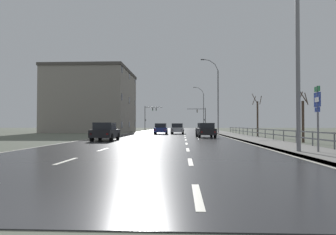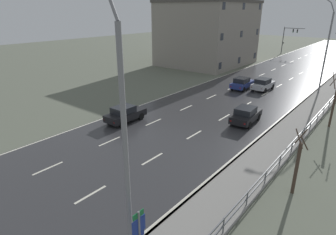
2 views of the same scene
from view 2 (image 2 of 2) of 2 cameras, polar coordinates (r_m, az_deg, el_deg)
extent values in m
cube|color=#5B6051|center=(46.64, 19.84, 7.07)|extent=(160.00, 160.00, 0.12)
cube|color=#303033|center=(57.91, 23.96, 9.09)|extent=(14.00, 120.00, 0.02)
cube|color=beige|center=(21.17, -22.96, -9.37)|extent=(0.16, 2.20, 0.01)
cube|color=beige|center=(23.73, -11.63, -4.70)|extent=(0.16, 2.20, 0.01)
cube|color=beige|center=(27.14, -2.93, -0.94)|extent=(0.16, 2.20, 0.01)
cube|color=beige|center=(31.12, 3.67, 1.95)|extent=(0.16, 2.20, 0.01)
cube|color=beige|center=(35.47, 8.74, 4.14)|extent=(0.16, 2.20, 0.01)
cube|color=beige|center=(40.08, 12.68, 5.82)|extent=(0.16, 2.20, 0.01)
cube|color=beige|center=(44.87, 15.82, 7.12)|extent=(0.16, 2.20, 0.01)
cube|color=beige|center=(49.78, 18.35, 8.16)|extent=(0.16, 2.20, 0.01)
cube|color=beige|center=(54.78, 20.44, 9.00)|extent=(0.16, 2.20, 0.01)
cube|color=beige|center=(59.86, 22.18, 9.69)|extent=(0.16, 2.20, 0.01)
cube|color=beige|center=(64.98, 23.65, 10.26)|extent=(0.16, 2.20, 0.01)
cube|color=beige|center=(70.15, 24.92, 10.74)|extent=(0.16, 2.20, 0.01)
cube|color=beige|center=(75.35, 26.01, 11.15)|extent=(0.16, 2.20, 0.01)
cube|color=beige|center=(80.58, 26.96, 11.51)|extent=(0.16, 2.20, 0.01)
cube|color=beige|center=(85.82, 27.80, 11.82)|extent=(0.16, 2.20, 0.01)
cube|color=beige|center=(91.09, 28.54, 12.09)|extent=(0.16, 2.20, 0.01)
cube|color=beige|center=(96.37, 29.21, 12.33)|extent=(0.16, 2.20, 0.01)
cube|color=beige|center=(101.66, 29.80, 12.55)|extent=(0.16, 2.20, 0.01)
cube|color=beige|center=(106.97, 30.34, 12.74)|extent=(0.16, 2.20, 0.01)
cube|color=beige|center=(17.69, -15.28, -14.71)|extent=(0.16, 2.20, 0.01)
cube|color=beige|center=(20.69, -3.16, -8.31)|extent=(0.16, 2.20, 0.01)
cube|color=beige|center=(24.52, 5.28, -3.47)|extent=(0.16, 2.20, 0.01)
cube|color=beige|center=(28.86, 11.25, 0.03)|extent=(0.16, 2.20, 0.01)
cube|color=beige|center=(33.51, 15.62, 2.60)|extent=(0.16, 2.20, 0.01)
cube|color=beige|center=(38.36, 18.91, 4.52)|extent=(0.16, 2.20, 0.01)
cube|color=beige|center=(43.33, 21.47, 5.99)|extent=(0.16, 2.20, 0.01)
cube|color=beige|center=(48.40, 23.50, 7.15)|extent=(0.16, 2.20, 0.01)
cube|color=beige|center=(53.54, 25.16, 8.08)|extent=(0.16, 2.20, 0.01)
cube|color=beige|center=(58.72, 26.53, 8.84)|extent=(0.16, 2.20, 0.01)
cube|color=beige|center=(63.93, 27.68, 9.48)|extent=(0.16, 2.20, 0.01)
cube|color=beige|center=(69.18, 28.66, 10.02)|extent=(0.16, 2.20, 0.01)
cube|color=beige|center=(74.45, 29.51, 10.47)|extent=(0.16, 2.20, 0.01)
cube|color=beige|center=(79.73, 30.24, 10.87)|extent=(0.16, 2.20, 0.01)
cube|color=beige|center=(56.58, 30.62, 7.75)|extent=(0.16, 120.00, 0.01)
cube|color=beige|center=(59.99, 17.63, 10.26)|extent=(0.16, 120.00, 0.01)
cube|color=#515459|center=(24.17, 24.68, -3.38)|extent=(0.06, 39.66, 0.08)
cube|color=#515459|center=(24.33, 24.53, -4.24)|extent=(0.06, 39.66, 0.08)
cylinder|color=#515459|center=(14.62, 11.07, -20.66)|extent=(0.07, 0.07, 1.00)
cylinder|color=#515459|center=(16.53, 15.59, -15.51)|extent=(0.07, 0.07, 1.00)
cylinder|color=#515459|center=(18.63, 18.97, -11.41)|extent=(0.07, 0.07, 1.00)
cylinder|color=#515459|center=(20.86, 21.57, -8.13)|extent=(0.07, 0.07, 1.00)
cylinder|color=#515459|center=(23.17, 23.64, -5.49)|extent=(0.07, 0.07, 1.00)
cylinder|color=#515459|center=(25.54, 25.31, -3.32)|extent=(0.07, 0.07, 1.00)
cylinder|color=#515459|center=(27.97, 26.69, -1.52)|extent=(0.07, 0.07, 1.00)
cylinder|color=#515459|center=(30.43, 27.85, -0.02)|extent=(0.07, 0.07, 1.00)
cylinder|color=#515459|center=(32.92, 28.83, 1.27)|extent=(0.07, 0.07, 1.00)
cylinder|color=#515459|center=(35.43, 29.67, 2.37)|extent=(0.07, 0.07, 1.00)
cylinder|color=#515459|center=(37.96, 30.40, 3.32)|extent=(0.07, 0.07, 1.00)
cylinder|color=slate|center=(10.61, -8.40, -8.80)|extent=(0.20, 0.20, 9.78)
cylinder|color=slate|center=(9.40, -11.16, 21.26)|extent=(0.52, 0.11, 0.94)
cylinder|color=slate|center=(40.16, 29.09, 10.93)|extent=(0.20, 0.20, 9.85)
cylinder|color=slate|center=(39.87, 30.18, 18.61)|extent=(0.56, 0.11, 1.03)
cylinder|color=slate|center=(40.01, 29.41, 19.91)|extent=(0.95, 0.11, 0.71)
cube|color=#146633|center=(11.02, -6.00, -18.89)|extent=(0.03, 0.56, 0.24)
cube|color=navy|center=(11.35, -5.90, -20.83)|extent=(0.03, 0.68, 0.68)
cube|color=white|center=(11.36, -5.98, -20.79)|extent=(0.01, 0.44, 0.22)
cylinder|color=#38383A|center=(75.67, 22.07, 14.15)|extent=(0.18, 0.18, 6.27)
cylinder|color=#38383A|center=(74.81, 24.10, 16.05)|extent=(4.59, 0.12, 0.12)
cube|color=black|center=(74.91, 23.87, 15.66)|extent=(0.20, 0.28, 0.80)
sphere|color=#2D2D2D|center=(74.75, 23.86, 15.86)|extent=(0.14, 0.14, 0.14)
sphere|color=#2D2D2D|center=(74.76, 23.83, 15.66)|extent=(0.14, 0.14, 0.14)
sphere|color=green|center=(74.78, 23.80, 15.46)|extent=(0.14, 0.14, 0.14)
cube|color=black|center=(74.66, 24.56, 15.55)|extent=(0.20, 0.28, 0.80)
sphere|color=#2D2D2D|center=(74.50, 24.56, 15.75)|extent=(0.14, 0.14, 0.14)
sphere|color=#2D2D2D|center=(74.52, 24.53, 15.55)|extent=(0.14, 0.14, 0.14)
sphere|color=green|center=(74.53, 24.50, 15.35)|extent=(0.14, 0.14, 0.14)
cube|color=black|center=(75.61, 22.16, 13.73)|extent=(0.18, 0.12, 0.32)
cube|color=black|center=(27.43, -8.52, 0.49)|extent=(1.78, 4.11, 0.64)
cube|color=black|center=(27.06, -8.97, 1.58)|extent=(1.57, 2.01, 0.60)
cube|color=slate|center=(27.68, -7.53, 2.06)|extent=(1.40, 0.09, 0.51)
cylinder|color=black|center=(27.83, -5.44, 0.23)|extent=(0.22, 0.66, 0.66)
cylinder|color=black|center=(28.91, -7.77, 0.94)|extent=(0.22, 0.66, 0.66)
cylinder|color=black|center=(26.19, -9.27, -1.31)|extent=(0.22, 0.66, 0.66)
cylinder|color=black|center=(27.34, -11.58, -0.50)|extent=(0.22, 0.66, 0.66)
cube|color=red|center=(26.67, -12.65, -0.40)|extent=(0.16, 0.04, 0.14)
cube|color=red|center=(25.72, -10.78, -1.06)|extent=(0.16, 0.04, 0.14)
cube|color=#B7B7BC|center=(40.18, 18.57, 6.20)|extent=(1.91, 4.16, 0.64)
cube|color=black|center=(39.81, 18.53, 7.00)|extent=(1.63, 2.06, 0.60)
cube|color=slate|center=(40.68, 19.06, 7.18)|extent=(1.41, 0.13, 0.51)
cylinder|color=black|center=(41.13, 20.26, 5.85)|extent=(0.24, 0.67, 0.66)
cylinder|color=black|center=(41.70, 18.20, 6.29)|extent=(0.24, 0.67, 0.66)
cylinder|color=black|center=(38.82, 18.86, 5.18)|extent=(0.24, 0.67, 0.66)
cylinder|color=black|center=(39.43, 16.70, 5.66)|extent=(0.24, 0.67, 0.66)
cube|color=red|center=(38.62, 16.47, 5.86)|extent=(0.16, 0.05, 0.14)
cube|color=red|center=(38.12, 18.26, 5.47)|extent=(0.16, 0.05, 0.14)
cube|color=black|center=(27.88, 15.40, 0.30)|extent=(2.00, 4.20, 0.64)
cube|color=black|center=(27.46, 15.33, 1.36)|extent=(1.67, 2.09, 0.60)
cube|color=slate|center=(28.32, 16.02, 1.84)|extent=(1.41, 0.16, 0.51)
cylinder|color=black|center=(28.90, 17.73, 0.09)|extent=(0.26, 0.67, 0.66)
cylinder|color=black|center=(29.37, 14.75, 0.75)|extent=(0.26, 0.67, 0.66)
cylinder|color=black|center=(26.63, 15.98, -1.49)|extent=(0.26, 0.67, 0.66)
cylinder|color=black|center=(27.14, 12.79, -0.75)|extent=(0.26, 0.67, 0.66)
cube|color=red|center=(26.32, 12.48, -0.67)|extent=(0.16, 0.05, 0.14)
cube|color=red|center=(25.89, 15.15, -1.29)|extent=(0.16, 0.05, 0.14)
cube|color=navy|center=(39.85, 14.68, 6.49)|extent=(1.79, 4.11, 0.64)
cube|color=black|center=(39.48, 14.61, 7.29)|extent=(1.58, 2.01, 0.60)
cube|color=slate|center=(40.34, 15.17, 7.49)|extent=(1.40, 0.09, 0.51)
cylinder|color=black|center=(40.77, 16.42, 6.17)|extent=(0.23, 0.66, 0.66)
cylinder|color=black|center=(41.37, 14.35, 6.58)|extent=(0.23, 0.66, 0.66)
cylinder|color=black|center=(38.49, 14.94, 5.47)|extent=(0.23, 0.66, 0.66)
cylinder|color=black|center=(39.12, 12.78, 5.91)|extent=(0.23, 0.66, 0.66)
cube|color=red|center=(38.32, 12.51, 6.11)|extent=(0.16, 0.04, 0.14)
cube|color=red|center=(37.79, 14.31, 5.76)|extent=(0.16, 0.04, 0.14)
cube|color=gray|center=(57.36, 7.96, 16.22)|extent=(13.91, 16.64, 11.23)
cube|color=#4C4742|center=(57.20, 8.27, 22.08)|extent=(14.19, 16.97, 0.50)
cube|color=#282D38|center=(48.33, 10.43, 10.18)|extent=(0.04, 0.90, 1.10)
cube|color=#282D38|center=(54.61, 14.11, 11.11)|extent=(0.04, 0.90, 1.10)
cube|color=#282D38|center=(61.08, 17.04, 11.82)|extent=(0.04, 0.90, 1.10)
cube|color=#282D38|center=(47.72, 10.80, 15.63)|extent=(0.04, 0.90, 1.10)
cube|color=#282D38|center=(54.07, 14.55, 15.93)|extent=(0.04, 0.90, 1.10)
cube|color=#282D38|center=(60.59, 17.52, 16.11)|extent=(0.04, 0.90, 1.10)
cube|color=#282D38|center=(47.54, 11.20, 21.16)|extent=(0.04, 0.90, 1.10)
cube|color=#282D38|center=(53.92, 15.02, 20.80)|extent=(0.04, 0.90, 1.10)
cube|color=#282D38|center=(60.46, 18.02, 20.45)|extent=(0.04, 0.90, 1.10)
cylinder|color=#423328|center=(17.95, 24.40, -9.37)|extent=(0.20, 0.20, 3.25)
cylinder|color=#423328|center=(16.89, 24.87, -3.88)|extent=(0.59, 0.24, 1.03)
cylinder|color=#423328|center=(17.35, 25.21, -3.42)|extent=(0.52, 0.29, 0.93)
cylinder|color=#423328|center=(16.97, 25.72, -4.61)|extent=(0.46, 0.46, 0.94)
cylinder|color=#423328|center=(29.46, 30.32, 2.16)|extent=(0.20, 0.20, 4.16)
cylinder|color=#423328|center=(29.26, 30.58, 6.57)|extent=(0.61, 0.75, 1.12)
cylinder|color=#423328|center=(28.68, 30.37, 6.53)|extent=(0.61, 0.78, 1.45)
camera|label=1|loc=(17.57, -75.41, -26.39)|focal=32.81mm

